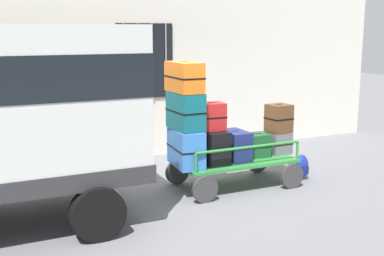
{
  "coord_description": "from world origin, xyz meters",
  "views": [
    {
      "loc": [
        -3.38,
        -7.13,
        2.6
      ],
      "look_at": [
        -0.02,
        -0.13,
        1.08
      ],
      "focal_mm": 46.42,
      "sensor_mm": 36.0,
      "label": 1
    }
  ],
  "objects_px": {
    "backpack": "(302,167)",
    "luggage_cart": "(234,165)",
    "suitcase_left_middle": "(186,111)",
    "suitcase_center_bottom": "(235,145)",
    "suitcase_midright_bottom": "(257,145)",
    "suitcase_midleft_bottom": "(210,146)",
    "suitcase_left_top": "(184,77)",
    "suitcase_right_middle": "(279,118)",
    "suitcase_midleft_middle": "(212,116)",
    "suitcase_left_bottom": "(186,148)",
    "suitcase_right_bottom": "(280,143)"
  },
  "relations": [
    {
      "from": "backpack",
      "to": "luggage_cart",
      "type": "bearing_deg",
      "value": 173.38
    },
    {
      "from": "suitcase_left_middle",
      "to": "suitcase_center_bottom",
      "type": "xyz_separation_m",
      "value": [
        0.91,
        -0.0,
        -0.65
      ]
    },
    {
      "from": "suitcase_center_bottom",
      "to": "suitcase_midright_bottom",
      "type": "distance_m",
      "value": 0.46
    },
    {
      "from": "suitcase_midleft_bottom",
      "to": "backpack",
      "type": "distance_m",
      "value": 1.85
    },
    {
      "from": "suitcase_left_top",
      "to": "suitcase_midright_bottom",
      "type": "relative_size",
      "value": 1.88
    },
    {
      "from": "suitcase_left_middle",
      "to": "suitcase_right_middle",
      "type": "height_order",
      "value": "suitcase_left_middle"
    },
    {
      "from": "suitcase_midleft_middle",
      "to": "backpack",
      "type": "xyz_separation_m",
      "value": [
        1.76,
        -0.12,
        -1.03
      ]
    },
    {
      "from": "suitcase_midright_bottom",
      "to": "suitcase_right_middle",
      "type": "bearing_deg",
      "value": 3.38
    },
    {
      "from": "suitcase_midleft_middle",
      "to": "suitcase_midright_bottom",
      "type": "relative_size",
      "value": 1.09
    },
    {
      "from": "suitcase_left_bottom",
      "to": "suitcase_midleft_bottom",
      "type": "bearing_deg",
      "value": 4.52
    },
    {
      "from": "suitcase_midright_bottom",
      "to": "suitcase_right_middle",
      "type": "distance_m",
      "value": 0.63
    },
    {
      "from": "suitcase_left_bottom",
      "to": "suitcase_left_top",
      "type": "relative_size",
      "value": 1.07
    },
    {
      "from": "suitcase_midleft_bottom",
      "to": "suitcase_right_middle",
      "type": "xyz_separation_m",
      "value": [
        1.37,
        0.03,
        0.35
      ]
    },
    {
      "from": "suitcase_left_top",
      "to": "suitcase_right_middle",
      "type": "bearing_deg",
      "value": 0.13
    },
    {
      "from": "suitcase_left_top",
      "to": "suitcase_midleft_middle",
      "type": "xyz_separation_m",
      "value": [
        0.46,
        -0.07,
        -0.65
      ]
    },
    {
      "from": "suitcase_left_bottom",
      "to": "suitcase_midright_bottom",
      "type": "bearing_deg",
      "value": 1.47
    },
    {
      "from": "suitcase_center_bottom",
      "to": "suitcase_midright_bottom",
      "type": "bearing_deg",
      "value": 2.99
    },
    {
      "from": "suitcase_left_bottom",
      "to": "suitcase_right_middle",
      "type": "height_order",
      "value": "suitcase_right_middle"
    },
    {
      "from": "suitcase_right_middle",
      "to": "suitcase_left_top",
      "type": "bearing_deg",
      "value": -179.87
    },
    {
      "from": "suitcase_left_top",
      "to": "suitcase_left_middle",
      "type": "bearing_deg",
      "value": -90.0
    },
    {
      "from": "suitcase_left_top",
      "to": "backpack",
      "type": "distance_m",
      "value": 2.78
    },
    {
      "from": "suitcase_midright_bottom",
      "to": "suitcase_right_bottom",
      "type": "xyz_separation_m",
      "value": [
        0.46,
        -0.02,
        -0.01
      ]
    },
    {
      "from": "suitcase_midleft_bottom",
      "to": "suitcase_midright_bottom",
      "type": "relative_size",
      "value": 1.85
    },
    {
      "from": "suitcase_midleft_bottom",
      "to": "suitcase_left_top",
      "type": "bearing_deg",
      "value": 177.26
    },
    {
      "from": "suitcase_left_top",
      "to": "suitcase_midleft_bottom",
      "type": "distance_m",
      "value": 1.23
    },
    {
      "from": "luggage_cart",
      "to": "suitcase_right_middle",
      "type": "relative_size",
      "value": 4.21
    },
    {
      "from": "suitcase_left_bottom",
      "to": "suitcase_left_middle",
      "type": "height_order",
      "value": "suitcase_left_middle"
    },
    {
      "from": "luggage_cart",
      "to": "suitcase_right_middle",
      "type": "distance_m",
      "value": 1.16
    },
    {
      "from": "suitcase_left_bottom",
      "to": "suitcase_center_bottom",
      "type": "bearing_deg",
      "value": 0.71
    },
    {
      "from": "luggage_cart",
      "to": "suitcase_center_bottom",
      "type": "bearing_deg",
      "value": -90.0
    },
    {
      "from": "suitcase_midright_bottom",
      "to": "backpack",
      "type": "height_order",
      "value": "suitcase_midright_bottom"
    },
    {
      "from": "suitcase_left_top",
      "to": "suitcase_center_bottom",
      "type": "relative_size",
      "value": 1.33
    },
    {
      "from": "suitcase_left_middle",
      "to": "suitcase_center_bottom",
      "type": "bearing_deg",
      "value": -0.07
    },
    {
      "from": "suitcase_right_middle",
      "to": "backpack",
      "type": "distance_m",
      "value": 0.99
    },
    {
      "from": "suitcase_midright_bottom",
      "to": "suitcase_right_middle",
      "type": "relative_size",
      "value": 0.84
    },
    {
      "from": "suitcase_right_bottom",
      "to": "luggage_cart",
      "type": "bearing_deg",
      "value": 178.94
    },
    {
      "from": "suitcase_midleft_bottom",
      "to": "suitcase_right_middle",
      "type": "bearing_deg",
      "value": 1.09
    },
    {
      "from": "suitcase_center_bottom",
      "to": "suitcase_right_middle",
      "type": "distance_m",
      "value": 0.99
    },
    {
      "from": "luggage_cart",
      "to": "suitcase_midright_bottom",
      "type": "relative_size",
      "value": 4.99
    },
    {
      "from": "suitcase_left_middle",
      "to": "backpack",
      "type": "xyz_separation_m",
      "value": [
        2.22,
        -0.14,
        -1.15
      ]
    },
    {
      "from": "suitcase_left_middle",
      "to": "suitcase_midleft_bottom",
      "type": "distance_m",
      "value": 0.77
    },
    {
      "from": "suitcase_center_bottom",
      "to": "backpack",
      "type": "distance_m",
      "value": 1.41
    },
    {
      "from": "suitcase_left_bottom",
      "to": "suitcase_left_top",
      "type": "height_order",
      "value": "suitcase_left_top"
    },
    {
      "from": "suitcase_left_bottom",
      "to": "suitcase_center_bottom",
      "type": "xyz_separation_m",
      "value": [
        0.91,
        0.01,
        -0.05
      ]
    },
    {
      "from": "suitcase_left_middle",
      "to": "suitcase_midleft_bottom",
      "type": "xyz_separation_m",
      "value": [
        0.46,
        0.02,
        -0.62
      ]
    },
    {
      "from": "luggage_cart",
      "to": "suitcase_left_bottom",
      "type": "relative_size",
      "value": 2.47
    },
    {
      "from": "suitcase_left_bottom",
      "to": "suitcase_left_middle",
      "type": "xyz_separation_m",
      "value": [
        -0.0,
        0.01,
        0.59
      ]
    },
    {
      "from": "suitcase_left_middle",
      "to": "suitcase_midleft_bottom",
      "type": "bearing_deg",
      "value": 2.97
    },
    {
      "from": "suitcase_right_bottom",
      "to": "suitcase_left_bottom",
      "type": "bearing_deg",
      "value": -179.67
    },
    {
      "from": "luggage_cart",
      "to": "suitcase_left_middle",
      "type": "relative_size",
      "value": 2.92
    }
  ]
}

